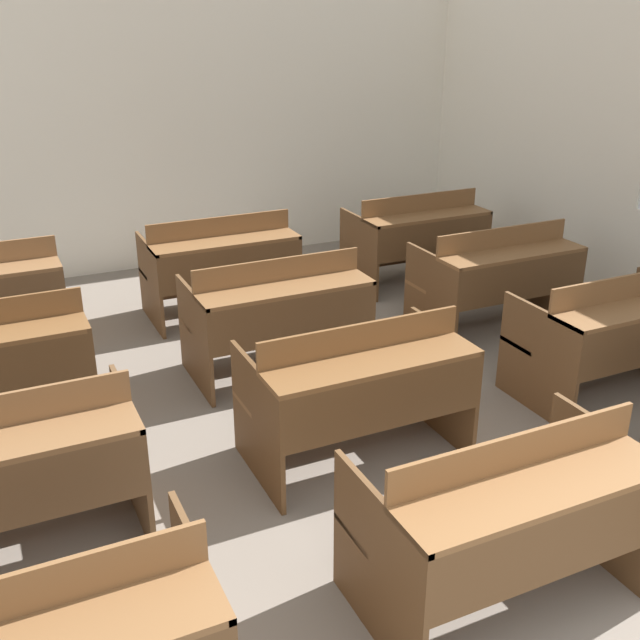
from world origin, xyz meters
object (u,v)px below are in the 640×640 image
(bench_third_right, at_px, (497,276))
(bench_back_center, at_px, (221,263))
(bench_second_center, at_px, (358,388))
(bench_back_right, at_px, (417,236))
(bench_front_center, at_px, (505,514))
(bench_second_right, at_px, (614,332))
(bench_third_center, at_px, (278,313))
(bench_second_left, at_px, (3,471))

(bench_third_right, distance_m, bench_back_center, 2.38)
(bench_second_center, relative_size, bench_back_center, 1.00)
(bench_back_right, bearing_deg, bench_second_center, -128.10)
(bench_front_center, relative_size, bench_second_right, 1.00)
(bench_third_center, bearing_deg, bench_second_right, -34.03)
(bench_second_left, xyz_separation_m, bench_back_right, (3.97, 2.60, 0.00))
(bench_second_right, relative_size, bench_back_right, 1.00)
(bench_front_center, relative_size, bench_third_center, 1.00)
(bench_front_center, xyz_separation_m, bench_second_center, (-0.03, 1.33, 0.00))
(bench_second_left, relative_size, bench_third_right, 1.00)
(bench_second_left, xyz_separation_m, bench_third_right, (3.95, 1.31, 0.00))
(bench_second_center, height_order, bench_second_right, same)
(bench_front_center, bearing_deg, bench_back_center, 90.41)
(bench_second_left, relative_size, bench_back_right, 1.00)
(bench_second_center, distance_m, bench_back_right, 3.27)
(bench_second_left, distance_m, bench_second_center, 1.95)
(bench_front_center, distance_m, bench_third_right, 3.26)
(bench_second_right, bearing_deg, bench_second_left, -179.96)
(bench_second_left, bearing_deg, bench_second_center, 0.85)
(bench_second_right, distance_m, bench_back_right, 2.60)
(bench_second_left, bearing_deg, bench_second_right, 0.04)
(bench_second_center, distance_m, bench_back_center, 2.58)
(bench_second_center, bearing_deg, bench_back_right, 51.90)
(bench_third_right, distance_m, bench_back_right, 1.29)
(bench_third_right, bearing_deg, bench_third_center, 179.42)
(bench_second_right, xyz_separation_m, bench_back_right, (0.03, 2.60, 0.00))
(bench_third_center, bearing_deg, bench_back_right, 32.48)
(bench_third_right, height_order, bench_back_right, same)
(bench_front_center, relative_size, bench_second_left, 1.00)
(bench_second_right, distance_m, bench_third_right, 1.31)
(bench_third_right, bearing_deg, bench_back_right, 89.02)
(bench_second_left, xyz_separation_m, bench_second_center, (1.95, 0.03, 0.00))
(bench_back_center, bearing_deg, bench_second_left, -126.83)
(bench_second_center, relative_size, bench_second_right, 1.00)
(bench_front_center, xyz_separation_m, bench_third_center, (-0.01, 2.63, 0.00))
(bench_second_center, xyz_separation_m, bench_back_right, (2.02, 2.57, 0.00))
(bench_second_right, xyz_separation_m, bench_back_center, (-1.98, 2.61, 0.00))
(bench_second_right, distance_m, bench_third_center, 2.37)
(bench_second_left, distance_m, bench_third_center, 2.38)
(bench_front_center, bearing_deg, bench_second_right, 33.66)
(bench_third_center, relative_size, bench_back_right, 1.00)
(bench_front_center, height_order, bench_second_center, same)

